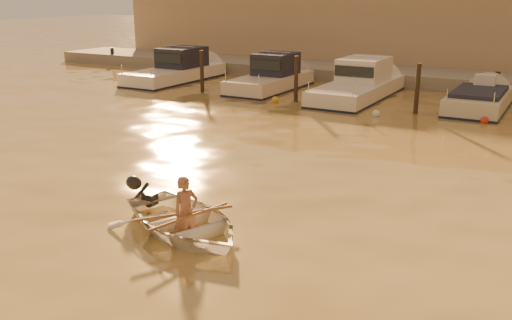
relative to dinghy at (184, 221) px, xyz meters
The scene contains 19 objects.
ground_plane 1.39m from the dinghy, ahead, with size 160.00×160.00×0.00m, color olive.
dinghy is the anchor object (origin of this frame).
person 0.25m from the dinghy, 23.04° to the right, with size 0.55×0.36×1.51m, color #94624A.
outboard_motor 1.50m from the dinghy, 156.96° to the left, with size 0.90×0.40×0.70m, color black, non-canonical shape.
oar_port 0.31m from the dinghy, 23.04° to the right, with size 0.06×0.06×2.10m, color brown.
oar_starboard 0.20m from the dinghy, 23.04° to the right, with size 0.06×0.06×2.10m, color brown.
moored_boat_0 20.42m from the dinghy, 127.47° to the left, with size 2.33×7.39×1.75m, color white, non-canonical shape.
moored_boat_1 17.50m from the dinghy, 112.14° to the left, with size 2.18×6.51×1.75m, color beige, non-canonical shape.
moored_boat_2 16.34m from the dinghy, 97.22° to the left, with size 2.37×7.90×1.75m, color silver, non-canonical shape.
moored_boat_3 16.52m from the dinghy, 78.79° to the left, with size 2.11×6.06×0.95m, color beige, non-canonical shape.
piling_0 16.74m from the dinghy, 123.15° to the left, with size 0.18×0.18×2.20m, color #2D2319.
piling_1 14.62m from the dinghy, 106.50° to the left, with size 0.18×0.18×2.20m, color #2D2319.
piling_2 14.07m from the dinghy, 85.30° to the left, with size 0.18×0.18×2.20m, color #2D2319.
fender_a 17.65m from the dinghy, 130.79° to the left, with size 0.30×0.30×0.30m, color white.
fender_b 14.26m from the dinghy, 109.94° to the left, with size 0.30×0.30×0.30m, color orange.
fender_c 12.76m from the dinghy, 90.33° to the left, with size 0.30×0.30×0.30m, color silver.
fender_d 14.09m from the dinghy, 74.25° to the left, with size 0.30×0.30×0.30m, color red.
quay 21.75m from the dinghy, 86.43° to the left, with size 52.00×4.00×1.00m, color gray.
waterfront_building 27.32m from the dinghy, 87.15° to the left, with size 46.00×7.00×4.80m, color #9E8466.
Camera 1 is at (5.17, -8.85, 4.73)m, focal length 40.00 mm.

